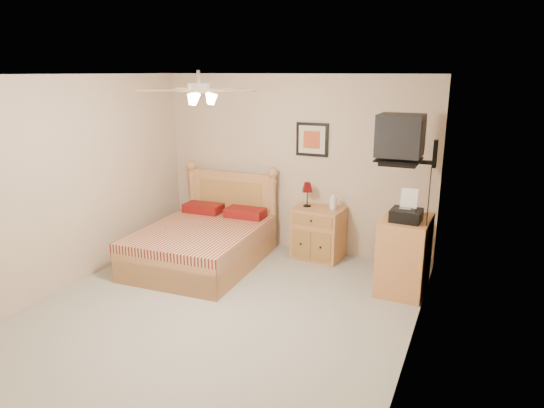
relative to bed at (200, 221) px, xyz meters
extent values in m
plane|color=gray|center=(0.89, -1.12, -0.61)|extent=(4.50, 4.50, 0.00)
cube|color=white|center=(0.89, -1.12, 1.89)|extent=(4.00, 4.50, 0.04)
cube|color=#C4AB90|center=(0.89, 1.13, 0.64)|extent=(4.00, 0.04, 2.50)
cube|color=#C4AB90|center=(0.89, -3.37, 0.64)|extent=(4.00, 0.04, 2.50)
cube|color=#C4AB90|center=(-1.11, -1.12, 0.64)|extent=(0.04, 4.50, 2.50)
cube|color=#C4AB90|center=(2.89, -1.12, 0.64)|extent=(0.04, 4.50, 2.50)
cube|color=#C28142|center=(1.36, 0.88, -0.25)|extent=(0.70, 0.54, 0.72)
imported|color=white|center=(1.55, 0.88, 0.24)|extent=(0.12, 0.12, 0.26)
cube|color=black|center=(1.16, 1.11, 1.01)|extent=(0.46, 0.04, 0.46)
cube|color=#B96E39|center=(2.62, 0.29, -0.16)|extent=(0.55, 0.77, 0.89)
imported|color=beige|center=(2.56, 0.52, 0.30)|extent=(0.30, 0.33, 0.03)
imported|color=tan|center=(2.56, 0.51, 0.32)|extent=(0.21, 0.26, 0.02)
camera|label=1|loc=(3.35, -5.23, 1.92)|focal=32.00mm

